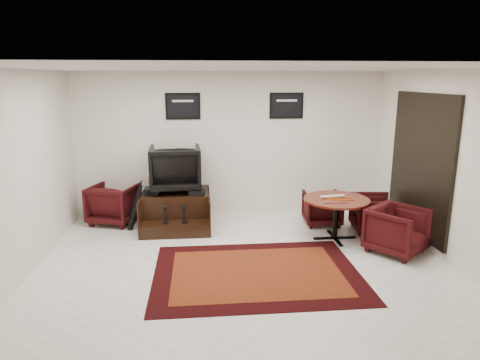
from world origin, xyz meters
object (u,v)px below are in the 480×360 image
object	(u,v)px
table_chair_back	(322,206)
table_chair_corner	(398,228)
armchair_side	(114,202)
shine_podium	(177,210)
meeting_table	(336,204)
table_chair_window	(374,211)
shine_chair	(175,166)

from	to	relation	value
table_chair_back	table_chair_corner	size ratio (longest dim) A/B	0.85
armchair_side	table_chair_back	world-z (taller)	armchair_side
shine_podium	meeting_table	world-z (taller)	meeting_table
shine_podium	meeting_table	xyz separation A→B (m)	(2.71, -0.96, 0.33)
table_chair_window	table_chair_corner	size ratio (longest dim) A/B	0.90
table_chair_window	table_chair_corner	distance (m)	0.98
armchair_side	table_chair_corner	distance (m)	5.04
shine_podium	shine_chair	world-z (taller)	shine_chair
shine_podium	armchair_side	bearing A→B (deg)	167.19
table_chair_corner	shine_podium	bearing A→B (deg)	116.33
shine_podium	table_chair_window	xyz separation A→B (m)	(3.52, -0.64, 0.07)
meeting_table	table_chair_back	xyz separation A→B (m)	(-0.00, 0.78, -0.29)
shine_podium	table_chair_back	distance (m)	2.71
table_chair_back	table_chair_corner	world-z (taller)	table_chair_corner
shine_chair	table_chair_corner	distance (m)	3.97
shine_chair	table_chair_back	xyz separation A→B (m)	(2.71, -0.32, -0.76)
meeting_table	table_chair_window	size ratio (longest dim) A/B	1.51
armchair_side	meeting_table	bearing A→B (deg)	-179.63
table_chair_corner	table_chair_back	bearing A→B (deg)	79.72
armchair_side	table_chair_back	xyz separation A→B (m)	(3.89, -0.45, -0.07)
shine_podium	table_chair_corner	distance (m)	3.85
shine_podium	table_chair_back	world-z (taller)	table_chair_back
table_chair_corner	shine_chair	bearing A→B (deg)	114.54
armchair_side	table_chair_corner	bearing A→B (deg)	175.89
shine_podium	armchair_side	xyz separation A→B (m)	(-1.18, 0.27, 0.12)
armchair_side	meeting_table	size ratio (longest dim) A/B	0.75
table_chair_back	table_chair_corner	distance (m)	1.64
shine_chair	table_chair_window	world-z (taller)	shine_chair
shine_chair	table_chair_corner	world-z (taller)	shine_chair
armchair_side	shine_chair	bearing A→B (deg)	-168.54
armchair_side	table_chair_window	xyz separation A→B (m)	(4.69, -0.91, -0.05)
shine_chair	meeting_table	xyz separation A→B (m)	(2.71, -1.10, -0.47)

